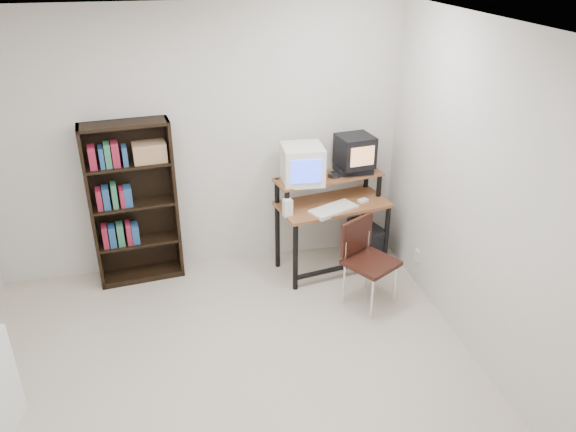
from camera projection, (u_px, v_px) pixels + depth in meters
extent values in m
cube|color=beige|center=(230.00, 395.00, 4.21)|extent=(4.00, 4.00, 0.01)
cube|color=white|center=(208.00, 34.00, 3.06)|extent=(4.00, 4.00, 0.01)
cube|color=beige|center=(198.00, 144.00, 5.38)|extent=(4.00, 0.01, 2.60)
cube|color=beige|center=(500.00, 214.00, 4.01)|extent=(0.01, 4.00, 2.60)
cube|color=brown|center=(333.00, 204.00, 5.53)|extent=(1.16, 0.73, 0.03)
cube|color=brown|center=(329.00, 177.00, 5.51)|extent=(1.12, 0.52, 0.02)
cylinder|color=black|center=(295.00, 257.00, 5.32)|extent=(0.05, 0.05, 0.72)
cylinder|color=black|center=(386.00, 237.00, 5.67)|extent=(0.05, 0.05, 0.72)
cylinder|color=black|center=(277.00, 224.00, 5.65)|extent=(0.05, 0.05, 0.98)
cylinder|color=black|center=(364.00, 207.00, 5.99)|extent=(0.05, 0.05, 0.98)
cylinder|color=black|center=(341.00, 268.00, 5.60)|extent=(0.99, 0.23, 0.05)
cube|color=silver|center=(302.00, 164.00, 5.32)|extent=(0.40, 0.40, 0.36)
cube|color=#3049FF|center=(306.00, 172.00, 5.15)|extent=(0.28, 0.03, 0.23)
cube|color=black|center=(353.00, 169.00, 5.59)|extent=(0.37, 0.28, 0.08)
cube|color=black|center=(355.00, 151.00, 5.49)|extent=(0.37, 0.36, 0.31)
cube|color=tan|center=(363.00, 156.00, 5.35)|extent=(0.24, 0.05, 0.19)
cylinder|color=#26262B|center=(334.00, 176.00, 5.48)|extent=(0.15, 0.15, 0.05)
cube|color=silver|center=(333.00, 210.00, 5.38)|extent=(0.51, 0.39, 0.03)
cube|color=black|center=(362.00, 203.00, 5.56)|extent=(0.26, 0.23, 0.01)
cube|color=white|center=(363.00, 201.00, 5.55)|extent=(0.11, 0.09, 0.03)
cube|color=silver|center=(288.00, 208.00, 5.26)|extent=(0.09, 0.09, 0.17)
cube|color=black|center=(366.00, 243.00, 5.88)|extent=(0.32, 0.49, 0.42)
cube|color=black|center=(371.00, 263.00, 5.07)|extent=(0.56, 0.56, 0.04)
cube|color=black|center=(357.00, 235.00, 5.09)|extent=(0.35, 0.23, 0.33)
cylinder|color=silver|center=(372.00, 299.00, 4.96)|extent=(0.02, 0.02, 0.42)
cylinder|color=silver|center=(395.00, 285.00, 5.16)|extent=(0.02, 0.02, 0.42)
cylinder|color=silver|center=(344.00, 284.00, 5.18)|extent=(0.02, 0.02, 0.42)
cylinder|color=silver|center=(367.00, 271.00, 5.38)|extent=(0.02, 0.02, 0.42)
cube|color=black|center=(91.00, 210.00, 5.22)|extent=(0.06, 0.27, 1.61)
cube|color=black|center=(175.00, 199.00, 5.44)|extent=(0.06, 0.27, 1.61)
cube|color=black|center=(133.00, 199.00, 5.44)|extent=(0.80, 0.11, 1.61)
cube|color=black|center=(123.00, 124.00, 4.98)|extent=(0.83, 0.36, 0.03)
cube|color=black|center=(143.00, 274.00, 5.67)|extent=(0.83, 0.36, 0.06)
cube|color=black|center=(139.00, 241.00, 5.51)|extent=(0.77, 0.33, 0.03)
cube|color=black|center=(134.00, 204.00, 5.33)|extent=(0.77, 0.33, 0.02)
cube|color=black|center=(128.00, 165.00, 5.15)|extent=(0.77, 0.33, 0.02)
cube|color=#946F4B|center=(149.00, 152.00, 5.17)|extent=(0.32, 0.23, 0.18)
cube|color=beige|center=(417.00, 256.00, 5.46)|extent=(0.02, 0.08, 0.12)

